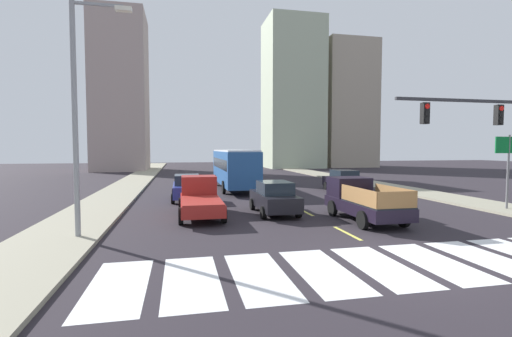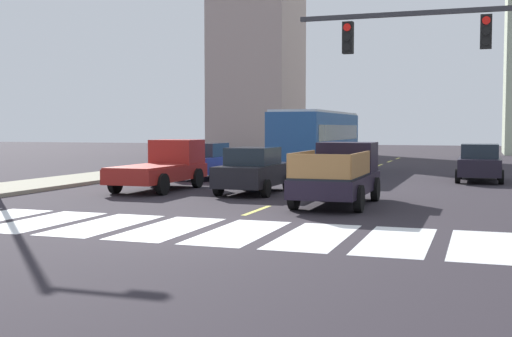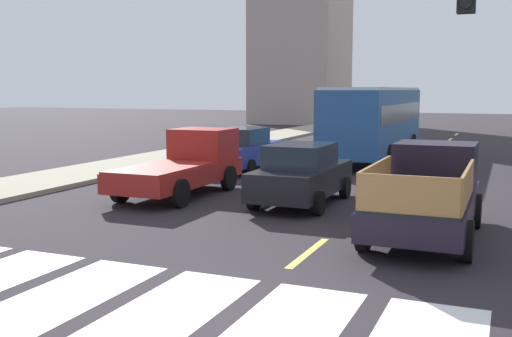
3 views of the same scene
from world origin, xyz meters
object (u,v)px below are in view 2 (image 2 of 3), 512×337
at_px(pickup_dark, 164,166).
at_px(sedan_near_right, 480,163).
at_px(sedan_mid, 207,161).
at_px(sedan_near_left, 254,170).
at_px(pickup_stakebed, 340,175).
at_px(city_bus, 317,137).

bearing_deg(pickup_dark, sedan_near_right, 37.60).
relative_size(pickup_dark, sedan_mid, 1.18).
relative_size(sedan_near_left, sedan_mid, 1.00).
bearing_deg(sedan_near_left, pickup_dark, 176.74).
relative_size(pickup_dark, sedan_near_right, 1.18).
distance_m(pickup_stakebed, sedan_mid, 11.60).
bearing_deg(pickup_dark, sedan_near_left, -0.62).
bearing_deg(pickup_dark, city_bus, 76.24).
distance_m(pickup_dark, city_bus, 12.03).
xyz_separation_m(pickup_dark, city_bus, (3.49, 11.46, 1.03)).
distance_m(city_bus, sedan_mid, 7.19).
relative_size(city_bus, sedan_mid, 2.45).
distance_m(pickup_stakebed, city_bus, 14.70).
bearing_deg(sedan_near_left, city_bus, 92.46).
height_order(pickup_dark, sedan_near_right, pickup_dark).
bearing_deg(pickup_stakebed, sedan_near_right, 67.46).
xyz_separation_m(pickup_dark, sedan_mid, (-0.55, 5.61, -0.06)).
height_order(city_bus, sedan_near_left, city_bus).
distance_m(pickup_stakebed, sedan_near_left, 4.43).
bearing_deg(pickup_dark, sedan_mid, 98.76).
height_order(pickup_dark, sedan_near_left, pickup_dark).
height_order(pickup_stakebed, sedan_near_right, pickup_stakebed).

